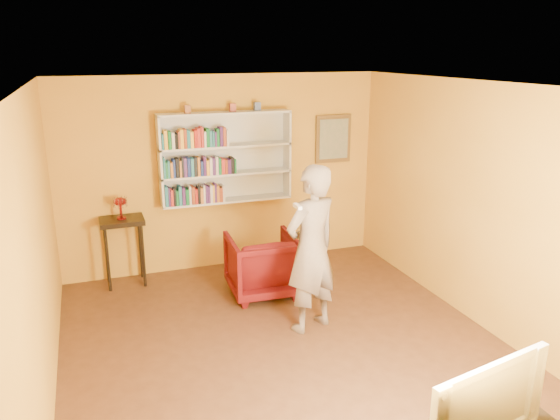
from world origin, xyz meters
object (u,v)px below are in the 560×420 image
at_px(bookshelf, 225,157).
at_px(television, 476,396).
at_px(console_table, 123,230).
at_px(person, 311,249).
at_px(armchair, 262,265).
at_px(ruby_lustre, 120,204).

height_order(bookshelf, television, bookshelf).
height_order(console_table, person, person).
bearing_deg(bookshelf, person, -78.81).
xyz_separation_m(console_table, television, (1.96, -4.50, 0.03)).
relative_size(armchair, television, 0.82).
bearing_deg(television, console_table, 102.42).
xyz_separation_m(bookshelf, television, (0.53, -4.66, -0.81)).
bearing_deg(bookshelf, armchair, -79.89).
relative_size(armchair, person, 0.46).
height_order(console_table, ruby_lustre, ruby_lustre).
height_order(armchair, person, person).
bearing_deg(television, armchair, 84.27).
relative_size(bookshelf, person, 0.96).
bearing_deg(person, bookshelf, -99.36).
distance_m(person, television, 2.58).
relative_size(console_table, armchair, 1.06).
bearing_deg(person, armchair, -98.26).
bearing_deg(ruby_lustre, bookshelf, 6.36).
xyz_separation_m(bookshelf, person, (0.41, -2.09, -0.66)).
bearing_deg(armchair, person, 105.11).
distance_m(bookshelf, television, 4.76).
xyz_separation_m(person, television, (0.12, -2.57, -0.16)).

